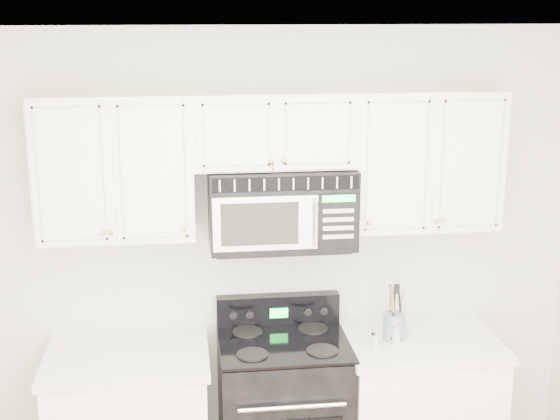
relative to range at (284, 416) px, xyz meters
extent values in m
cube|color=white|center=(-0.04, -1.45, 2.12)|extent=(3.50, 3.50, 0.01)
cube|color=silver|center=(-0.04, 0.30, 0.82)|extent=(3.50, 0.01, 2.60)
cube|color=white|center=(-0.84, -0.02, 0.42)|extent=(0.86, 0.65, 0.04)
cube|color=white|center=(0.76, -0.02, -0.04)|extent=(0.82, 0.63, 0.88)
cube|color=white|center=(0.76, -0.02, 0.42)|extent=(0.86, 0.65, 0.04)
cube|color=black|center=(0.00, 0.00, -0.02)|extent=(0.70, 0.60, 0.92)
cylinder|color=silver|center=(0.00, -0.34, 0.24)|extent=(0.55, 0.02, 0.02)
cube|color=black|center=(0.00, 0.00, 0.44)|extent=(0.70, 0.60, 0.02)
cube|color=black|center=(0.00, 0.26, 0.53)|extent=(0.70, 0.08, 0.18)
cube|color=#10E335|center=(0.00, 0.21, 0.53)|extent=(0.10, 0.00, 0.06)
cube|color=white|center=(-0.86, 0.13, 1.41)|extent=(0.80, 0.33, 0.75)
cube|color=white|center=(0.78, 0.13, 1.41)|extent=(0.80, 0.33, 0.75)
cube|color=white|center=(-0.04, 0.13, 1.59)|extent=(0.84, 0.33, 0.39)
sphere|color=gold|center=(-0.88, -0.06, 1.12)|extent=(0.03, 0.03, 0.03)
sphere|color=gold|center=(-0.52, -0.06, 1.12)|extent=(0.03, 0.03, 0.03)
sphere|color=gold|center=(0.44, -0.06, 1.12)|extent=(0.03, 0.03, 0.03)
sphere|color=gold|center=(0.80, -0.06, 1.12)|extent=(0.03, 0.03, 0.03)
sphere|color=gold|center=(-0.07, -0.06, 1.46)|extent=(0.03, 0.03, 0.03)
sphere|color=gold|center=(-0.01, -0.06, 1.46)|extent=(0.03, 0.03, 0.03)
cylinder|color=red|center=(-0.07, -0.06, 1.40)|extent=(0.00, 0.00, 0.10)
sphere|color=gold|center=(-0.07, -0.06, 1.35)|extent=(0.03, 0.03, 0.03)
cube|color=black|center=(0.00, 0.10, 1.18)|extent=(0.77, 0.38, 0.42)
cube|color=beige|center=(0.00, -0.08, 1.35)|extent=(0.75, 0.01, 0.08)
cube|color=#B1B1B2|center=(-0.11, -0.09, 1.14)|extent=(0.54, 0.01, 0.28)
cube|color=black|center=(-0.14, -0.10, 1.14)|extent=(0.40, 0.01, 0.22)
cube|color=black|center=(0.27, -0.09, 1.14)|extent=(0.21, 0.01, 0.28)
cube|color=#10E335|center=(0.27, -0.10, 1.26)|extent=(0.17, 0.00, 0.04)
cylinder|color=silver|center=(0.15, -0.13, 1.14)|extent=(0.02, 0.02, 0.24)
cylinder|color=slate|center=(0.61, -0.02, 0.51)|extent=(0.12, 0.12, 0.15)
cylinder|color=olive|center=(0.64, -0.02, 0.59)|extent=(0.01, 0.01, 0.26)
cylinder|color=black|center=(0.59, 0.01, 0.60)|extent=(0.01, 0.01, 0.28)
cylinder|color=olive|center=(0.59, -0.05, 0.61)|extent=(0.01, 0.01, 0.30)
cylinder|color=black|center=(0.64, -0.02, 0.59)|extent=(0.01, 0.01, 0.26)
cylinder|color=olive|center=(0.59, 0.01, 0.60)|extent=(0.01, 0.01, 0.28)
cylinder|color=black|center=(0.59, -0.05, 0.61)|extent=(0.01, 0.01, 0.30)
cylinder|color=#AEACBE|center=(0.47, -0.14, 0.48)|extent=(0.04, 0.04, 0.09)
cylinder|color=silver|center=(0.47, -0.14, 0.53)|extent=(0.04, 0.04, 0.02)
cylinder|color=#AEACBE|center=(0.61, -0.07, 0.48)|extent=(0.04, 0.04, 0.09)
cylinder|color=silver|center=(0.61, -0.07, 0.53)|extent=(0.04, 0.04, 0.02)
camera|label=1|loc=(-0.51, -3.87, 2.21)|focal=50.00mm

